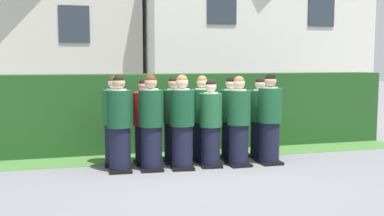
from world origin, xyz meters
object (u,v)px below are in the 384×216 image
(student_front_row_0, at_px, (119,126))
(student_front_row_1, at_px, (151,125))
(student_front_row_2, at_px, (182,124))
(student_rear_row_3, at_px, (202,120))
(student_rear_row_2, at_px, (174,122))
(student_rear_row_4, at_px, (231,120))
(student_rear_row_5, at_px, (260,120))
(student_front_row_5, at_px, (270,121))
(student_front_row_4, at_px, (239,123))
(student_front_row_3, at_px, (211,125))
(student_in_red_blazer, at_px, (144,124))
(student_rear_row_0, at_px, (114,123))

(student_front_row_0, relative_size, student_front_row_1, 1.00)
(student_front_row_2, distance_m, student_rear_row_3, 0.73)
(student_rear_row_2, bearing_deg, student_front_row_1, -137.66)
(student_rear_row_4, xyz_separation_m, student_rear_row_5, (0.59, -0.05, -0.01))
(student_front_row_0, bearing_deg, student_front_row_5, -2.40)
(student_front_row_4, bearing_deg, student_front_row_3, 172.92)
(student_front_row_2, distance_m, student_in_red_blazer, 0.79)
(student_rear_row_5, bearing_deg, student_in_red_blazer, 178.45)
(student_front_row_1, relative_size, student_front_row_4, 1.02)
(student_front_row_3, height_order, student_rear_row_4, student_rear_row_4)
(student_rear_row_4, bearing_deg, student_front_row_1, -164.37)
(student_front_row_4, xyz_separation_m, student_in_red_blazer, (-1.64, 0.55, -0.02))
(student_front_row_1, height_order, student_front_row_4, student_front_row_1)
(student_rear_row_3, relative_size, student_rear_row_5, 1.03)
(student_front_row_5, height_order, student_rear_row_4, student_front_row_5)
(student_front_row_5, height_order, student_rear_row_0, student_front_row_5)
(student_front_row_1, relative_size, student_front_row_5, 1.00)
(student_front_row_3, bearing_deg, student_rear_row_2, 139.67)
(student_front_row_5, relative_size, student_rear_row_3, 1.03)
(student_front_row_3, height_order, student_rear_row_2, student_rear_row_2)
(student_rear_row_2, distance_m, student_rear_row_4, 1.13)
(student_front_row_3, relative_size, student_rear_row_5, 1.00)
(student_front_row_5, height_order, student_rear_row_5, student_front_row_5)
(student_front_row_0, distance_m, student_in_red_blazer, 0.67)
(student_front_row_3, height_order, student_front_row_5, student_front_row_5)
(student_front_row_1, relative_size, student_rear_row_4, 1.04)
(student_front_row_1, xyz_separation_m, student_front_row_3, (1.09, -0.01, -0.05))
(student_front_row_2, height_order, student_rear_row_3, student_front_row_2)
(student_front_row_3, height_order, student_in_red_blazer, student_in_red_blazer)
(student_rear_row_5, bearing_deg, student_front_row_3, -159.52)
(student_front_row_5, bearing_deg, student_in_red_blazer, 166.20)
(student_front_row_0, relative_size, student_rear_row_2, 1.03)
(student_front_row_3, distance_m, student_rear_row_0, 1.76)
(student_front_row_3, bearing_deg, student_front_row_4, -7.08)
(student_front_row_2, xyz_separation_m, student_in_red_blazer, (-0.59, 0.52, -0.04))
(student_front_row_1, bearing_deg, student_rear_row_4, 15.63)
(student_front_row_1, bearing_deg, student_in_red_blazer, 95.15)
(student_front_row_1, xyz_separation_m, student_rear_row_4, (1.64, 0.46, -0.03))
(student_front_row_4, xyz_separation_m, student_rear_row_5, (0.63, 0.49, -0.03))
(student_in_red_blazer, xyz_separation_m, student_rear_row_5, (2.27, -0.06, -0.00))
(student_rear_row_4, bearing_deg, student_front_row_0, -169.03)
(student_front_row_2, bearing_deg, student_front_row_3, 3.53)
(student_front_row_4, xyz_separation_m, student_rear_row_2, (-1.08, 0.55, -0.00))
(student_front_row_1, relative_size, student_rear_row_5, 1.05)
(student_front_row_1, distance_m, student_rear_row_4, 1.71)
(student_front_row_2, bearing_deg, student_rear_row_5, 15.31)
(student_rear_row_0, bearing_deg, student_front_row_1, -42.02)
(student_rear_row_4, bearing_deg, student_in_red_blazer, 179.48)
(student_in_red_blazer, bearing_deg, student_front_row_2, -41.56)
(student_front_row_5, xyz_separation_m, student_rear_row_3, (-1.15, 0.55, -0.02))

